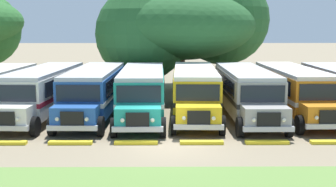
{
  "coord_description": "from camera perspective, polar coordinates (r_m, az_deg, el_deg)",
  "views": [
    {
      "loc": [
        -0.21,
        -19.32,
        5.45
      ],
      "look_at": [
        0.0,
        5.01,
        1.6
      ],
      "focal_mm": 46.82,
      "sensor_mm": 36.0,
      "label": 1
    }
  ],
  "objects": [
    {
      "name": "curb_wheelstop_4",
      "position": [
        20.33,
        4.4,
        -6.37
      ],
      "size": [
        2.0,
        0.36,
        0.15
      ],
      "primitive_type": "cube",
      "color": "yellow",
      "rests_on": "ground_plane"
    },
    {
      "name": "broad_shade_tree",
      "position": [
        36.39,
        1.87,
        8.95
      ],
      "size": [
        14.19,
        12.44,
        9.63
      ],
      "color": "brown",
      "rests_on": "ground_plane"
    },
    {
      "name": "parked_bus_slot_3",
      "position": [
        25.97,
        -3.35,
        0.41
      ],
      "size": [
        2.76,
        10.85,
        2.82
      ],
      "rotation": [
        0.0,
        0.0,
        -1.56
      ],
      "color": "teal",
      "rests_on": "ground_plane"
    },
    {
      "name": "curb_wheelstop_2",
      "position": [
        20.71,
        -12.58,
        -6.28
      ],
      "size": [
        2.0,
        0.36,
        0.15
      ],
      "primitive_type": "cube",
      "color": "yellow",
      "rests_on": "ground_plane"
    },
    {
      "name": "curb_wheelstop_5",
      "position": [
        20.8,
        12.76,
        -6.21
      ],
      "size": [
        2.0,
        0.36,
        0.15
      ],
      "primitive_type": "cube",
      "color": "yellow",
      "rests_on": "ground_plane"
    },
    {
      "name": "parked_bus_slot_6",
      "position": [
        27.57,
        16.02,
        0.57
      ],
      "size": [
        2.89,
        10.87,
        2.82
      ],
      "rotation": [
        0.0,
        0.0,
        -1.55
      ],
      "color": "orange",
      "rests_on": "ground_plane"
    },
    {
      "name": "curb_wheelstop_3",
      "position": [
        20.3,
        -4.17,
        -6.39
      ],
      "size": [
        2.0,
        0.36,
        0.15
      ],
      "primitive_type": "cube",
      "color": "yellow",
      "rests_on": "ground_plane"
    },
    {
      "name": "ground_plane",
      "position": [
        20.07,
        0.13,
        -6.76
      ],
      "size": [
        220.0,
        220.0,
        0.0
      ],
      "primitive_type": "plane",
      "color": "#84755B"
    },
    {
      "name": "parked_bus_slot_1",
      "position": [
        27.18,
        -15.91,
        0.46
      ],
      "size": [
        3.25,
        10.92,
        2.82
      ],
      "rotation": [
        0.0,
        0.0,
        -1.63
      ],
      "color": "silver",
      "rests_on": "ground_plane"
    },
    {
      "name": "parked_bus_slot_4",
      "position": [
        26.4,
        3.51,
        0.55
      ],
      "size": [
        3.01,
        10.88,
        2.82
      ],
      "rotation": [
        0.0,
        0.0,
        -1.61
      ],
      "color": "yellow",
      "rests_on": "ground_plane"
    },
    {
      "name": "curb_wheelstop_6",
      "position": [
        21.69,
        20.59,
        -5.95
      ],
      "size": [
        2.0,
        0.36,
        0.15
      ],
      "primitive_type": "cube",
      "color": "yellow",
      "rests_on": "ground_plane"
    },
    {
      "name": "parked_bus_slot_5",
      "position": [
        26.37,
        10.12,
        0.42
      ],
      "size": [
        2.71,
        10.84,
        2.82
      ],
      "rotation": [
        0.0,
        0.0,
        -1.57
      ],
      "color": "#9E9993",
      "rests_on": "ground_plane"
    },
    {
      "name": "parked_bus_slot_2",
      "position": [
        26.53,
        -9.56,
        0.48
      ],
      "size": [
        2.94,
        10.87,
        2.82
      ],
      "rotation": [
        0.0,
        0.0,
        -1.6
      ],
      "color": "#23519E",
      "rests_on": "ground_plane"
    },
    {
      "name": "curb_wheelstop_1",
      "position": [
        21.54,
        -20.5,
        -6.04
      ],
      "size": [
        2.0,
        0.36,
        0.15
      ],
      "primitive_type": "cube",
      "color": "yellow",
      "rests_on": "ground_plane"
    }
  ]
}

